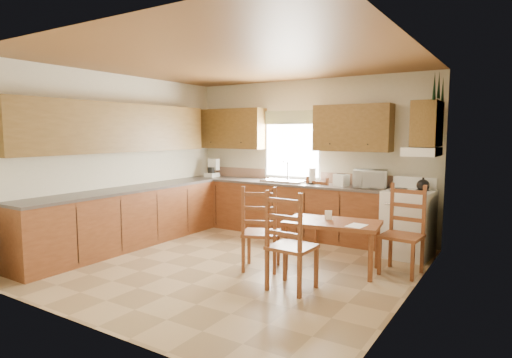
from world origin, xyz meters
The scene contains 35 objects.
floor centered at (0.00, 0.00, 0.00)m, with size 4.50×4.50×0.00m, color tan.
ceiling centered at (0.00, 0.00, 2.70)m, with size 4.50×4.50×0.00m, color brown.
wall_left centered at (-2.25, 0.00, 1.35)m, with size 4.50×4.50×0.00m, color beige.
wall_right centered at (2.25, 0.00, 1.35)m, with size 4.50×4.50×0.00m, color beige.
wall_back centered at (0.00, 2.25, 1.35)m, with size 4.50×4.50×0.00m, color beige.
wall_front centered at (0.00, -2.25, 1.35)m, with size 4.50×4.50×0.00m, color beige.
lower_cab_back centered at (-0.38, 1.95, 0.44)m, with size 3.75×0.60×0.88m, color brown.
lower_cab_left centered at (-1.95, -0.15, 0.44)m, with size 0.60×3.60×0.88m, color brown.
counter_back centered at (-0.38, 1.95, 0.90)m, with size 3.75×0.63×0.04m, color #4A4340.
counter_left centered at (-1.95, -0.15, 0.90)m, with size 0.63×3.60×0.04m, color #4A4340.
backsplash centered at (-0.38, 2.24, 1.01)m, with size 3.75×0.01×0.18m, color #876450.
upper_cab_back_left centered at (-1.55, 2.08, 1.85)m, with size 1.41×0.33×0.75m, color brown.
upper_cab_back_right centered at (0.86, 2.08, 1.85)m, with size 1.25×0.33×0.75m, color brown.
upper_cab_left centered at (-2.08, -0.15, 1.85)m, with size 0.33×3.60×0.75m, color brown.
upper_cab_stove centered at (2.08, 1.65, 1.90)m, with size 0.33×0.62×0.62m, color brown.
range_hood centered at (2.03, 1.65, 1.52)m, with size 0.44×0.62×0.12m, color silver.
window_frame centered at (-0.30, 2.22, 1.55)m, with size 1.13×0.02×1.18m, color silver.
window_pane centered at (-0.30, 2.21, 1.55)m, with size 1.05×0.01×1.10m, color white.
window_valance centered at (-0.30, 2.19, 2.05)m, with size 1.19×0.01×0.24m, color #536E38.
sink_basin centered at (-0.30, 1.95, 0.94)m, with size 0.75×0.45×0.04m, color silver.
pine_decal_a centered at (2.21, 1.33, 2.38)m, with size 0.22×0.22×0.36m, color #12321B.
pine_decal_b centered at (2.21, 1.65, 2.42)m, with size 0.22×0.22×0.36m, color #12321B.
pine_decal_c centered at (2.21, 1.97, 2.38)m, with size 0.22×0.22×0.36m, color #12321B.
stove centered at (1.88, 1.66, 0.47)m, with size 0.63×0.65×0.94m, color silver.
coffeemaker centered at (-1.92, 1.96, 1.10)m, with size 0.21×0.25×0.36m, color silver.
paper_towel centered at (0.22, 1.97, 1.05)m, with size 0.11×0.11×0.26m, color white.
toaster centered at (0.75, 1.93, 1.02)m, with size 0.24×0.15×0.19m, color silver.
microwave centered at (1.22, 1.95, 1.06)m, with size 0.47×0.34×0.28m, color silver.
dining_table centered at (1.18, 0.53, 0.32)m, with size 1.19×0.68×0.64m, color brown.
chair_near_left centered at (0.39, 0.04, 0.55)m, with size 0.46×0.44×1.10m, color brown.
chair_near_right centered at (1.07, -0.39, 0.57)m, with size 0.48×0.45×1.14m, color brown.
chair_far_left centered at (0.32, 1.75, 0.52)m, with size 0.43×0.41×1.03m, color brown.
chair_far_right centered at (1.99, 0.82, 0.56)m, with size 0.47×0.45×1.12m, color brown.
table_paper centered at (1.54, 0.43, 0.64)m, with size 0.20×0.27×0.00m, color white.
table_card centered at (1.10, 0.58, 0.70)m, with size 0.09×0.02×0.12m, color white.
Camera 1 is at (3.25, -4.61, 1.78)m, focal length 30.00 mm.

